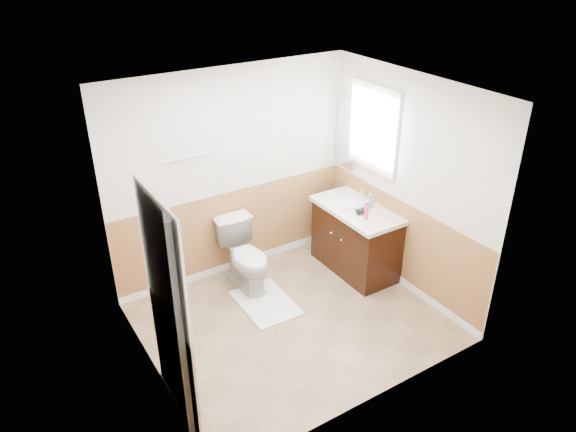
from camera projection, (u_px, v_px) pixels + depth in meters
floor at (292, 321)px, 5.88m from camera, size 3.00×3.00×0.00m
ceiling at (294, 93)px, 4.72m from camera, size 3.00×3.00×0.00m
wall_back at (232, 175)px, 6.27m from camera, size 3.00×0.00×3.00m
wall_front at (381, 285)px, 4.33m from camera, size 3.00×0.00×3.00m
wall_left at (144, 264)px, 4.59m from camera, size 0.00×3.00×3.00m
wall_right at (407, 185)px, 6.01m from camera, size 0.00×3.00×3.00m
wainscot_back at (236, 232)px, 6.61m from camera, size 3.00×0.00×3.00m
wainscot_front at (373, 356)px, 4.69m from camera, size 3.00×0.00×3.00m
wainscot_left at (155, 333)px, 4.95m from camera, size 0.00×2.60×2.60m
wainscot_right at (400, 244)px, 6.35m from camera, size 0.00×2.60×2.60m
toilet at (246, 256)px, 6.30m from camera, size 0.47×0.80×0.80m
bath_mat at (266, 303)px, 6.15m from camera, size 0.57×0.82×0.02m
vanity_cabinet at (356, 241)px, 6.62m from camera, size 0.55×1.10×0.80m
vanity_knob_left at (341, 240)px, 6.33m from camera, size 0.03×0.03×0.03m
vanity_knob_right at (331, 233)px, 6.48m from camera, size 0.03×0.03×0.03m
countertop at (357, 210)px, 6.42m from camera, size 0.60×1.15×0.05m
sink_basin at (350, 202)px, 6.52m from camera, size 0.36×0.36×0.02m
faucet at (362, 194)px, 6.57m from camera, size 0.02×0.02×0.14m
lotion_bottle at (366, 210)px, 6.11m from camera, size 0.05×0.05×0.22m
soap_dispenser at (370, 201)px, 6.38m from camera, size 0.08×0.08×0.17m
hair_dryer_body at (362, 211)px, 6.26m from camera, size 0.14×0.07×0.07m
hair_dryer_handle at (358, 213)px, 6.29m from camera, size 0.03×0.03×0.07m
mirror_panel at (346, 132)px, 6.68m from camera, size 0.02×0.35×0.90m
window_frame at (374, 128)px, 6.20m from camera, size 0.04×0.80×1.00m
window_glass at (375, 128)px, 6.21m from camera, size 0.01×0.70×0.90m
door at (178, 310)px, 4.41m from camera, size 0.29×0.78×2.04m
door_frame at (169, 312)px, 4.37m from camera, size 0.02×0.92×2.10m
door_knob at (171, 294)px, 4.72m from camera, size 0.06×0.06×0.06m
towel_bar at (187, 157)px, 5.81m from camera, size 0.62×0.02×0.02m
tp_holder_bar at (230, 221)px, 6.43m from camera, size 0.14×0.02×0.02m
tp_roll at (230, 221)px, 6.43m from camera, size 0.10×0.11×0.11m
tp_sheet at (230, 229)px, 6.48m from camera, size 0.10×0.01×0.16m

